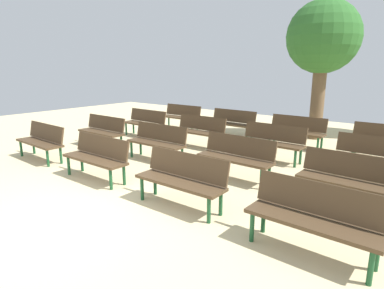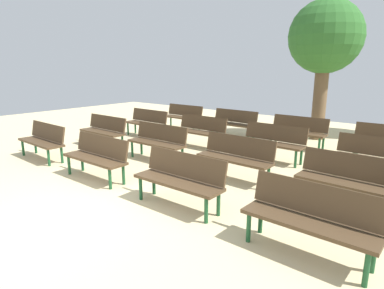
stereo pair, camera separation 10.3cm
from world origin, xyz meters
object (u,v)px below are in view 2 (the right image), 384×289
at_px(bench_r0_c1, 97,155).
at_px(bench_r3_c1, 233,122).
at_px(bench_r1_c3, 349,178).
at_px(bench_r3_c0, 183,115).
at_px(bench_r2_c3, 377,156).
at_px(bench_r2_c1, 200,129).
at_px(bench_r1_c0, 104,129).
at_px(bench_r0_c3, 310,216).
at_px(tree_0, 325,39).
at_px(bench_r2_c2, 273,140).
at_px(bench_r0_c2, 180,177).
at_px(bench_r3_c2, 298,130).
at_px(bench_r2_c0, 147,121).
at_px(bench_r1_c1, 158,140).
at_px(bench_r1_c2, 236,155).
at_px(bench_r0_c0, 43,139).

xyz_separation_m(bench_r0_c1, bench_r3_c1, (-0.03, 5.24, 0.00)).
relative_size(bench_r1_c3, bench_r3_c0, 1.01).
distance_m(bench_r2_c3, bench_r3_c0, 6.93).
relative_size(bench_r0_c1, bench_r2_c1, 1.00).
xyz_separation_m(bench_r1_c0, bench_r2_c1, (2.17, 1.72, 0.00)).
distance_m(bench_r0_c3, tree_0, 7.49).
relative_size(bench_r2_c1, bench_r2_c2, 1.00).
bearing_deg(bench_r3_c0, bench_r0_c2, -49.05).
xyz_separation_m(bench_r0_c1, tree_0, (2.20, 6.67, 2.55)).
distance_m(bench_r0_c3, bench_r1_c3, 1.74).
xyz_separation_m(bench_r2_c3, tree_0, (-2.25, 3.19, 2.55)).
xyz_separation_m(bench_r2_c2, bench_r3_c2, (-0.04, 1.68, 0.00)).
bearing_deg(bench_r2_c0, bench_r0_c1, -55.61).
relative_size(bench_r1_c3, bench_r2_c1, 1.01).
bearing_deg(bench_r3_c0, bench_r2_c0, -90.48).
relative_size(bench_r0_c2, bench_r1_c1, 1.00).
distance_m(bench_r0_c2, bench_r2_c0, 5.66).
height_order(bench_r1_c3, bench_r2_c1, same).
bearing_deg(bench_r2_c0, bench_r3_c1, 39.26).
height_order(bench_r0_c2, bench_r0_c3, same).
height_order(bench_r3_c1, tree_0, tree_0).
bearing_deg(bench_r1_c2, tree_0, 90.97).
height_order(bench_r1_c3, bench_r3_c0, same).
bearing_deg(bench_r3_c0, bench_r3_c2, -0.64).
xyz_separation_m(bench_r3_c1, tree_0, (2.23, 1.43, 2.55)).
distance_m(bench_r2_c2, tree_0, 4.06).
bearing_deg(tree_0, bench_r0_c2, -89.87).
relative_size(bench_r1_c0, bench_r2_c0, 1.00).
distance_m(bench_r0_c1, bench_r1_c1, 1.77).
relative_size(bench_r0_c3, bench_r3_c2, 1.00).
bearing_deg(bench_r0_c0, bench_r1_c2, 22.72).
xyz_separation_m(bench_r2_c3, bench_r3_c0, (-6.69, 1.80, 0.00)).
distance_m(bench_r1_c2, bench_r2_c0, 4.80).
relative_size(bench_r1_c0, bench_r3_c1, 1.00).
bearing_deg(bench_r2_c1, bench_r1_c2, -37.39).
relative_size(bench_r1_c2, bench_r2_c2, 1.00).
bearing_deg(bench_r0_c1, bench_r2_c0, 122.61).
bearing_deg(bench_r0_c1, bench_r2_c3, 37.60).
relative_size(bench_r0_c2, bench_r2_c0, 1.00).
bearing_deg(tree_0, bench_r2_c1, -125.29).
bearing_deg(bench_r3_c0, bench_r2_c2, -21.31).
relative_size(bench_r3_c1, bench_r3_c2, 1.00).
bearing_deg(bench_r3_c2, bench_r1_c1, -121.90).
xyz_separation_m(bench_r0_c2, bench_r2_c1, (-2.26, 3.46, 0.00)).
relative_size(bench_r1_c2, bench_r1_c3, 1.00).
distance_m(bench_r1_c2, bench_r3_c1, 4.13).
bearing_deg(bench_r2_c2, bench_r2_c0, -179.06).
distance_m(bench_r0_c0, bench_r2_c3, 7.58).
distance_m(bench_r0_c3, bench_r3_c0, 8.47).
height_order(bench_r0_c1, bench_r3_c0, same).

